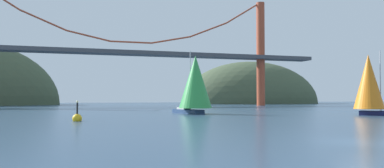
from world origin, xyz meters
TOP-DOWN VIEW (x-y plane):
  - ground_plane at (0.00, 0.00)m, footprint 360.00×360.00m
  - headland_right at (60.00, 135.00)m, footprint 63.48×44.00m
  - suspension_bridge at (-0.00, 95.00)m, footprint 123.49×6.00m
  - sailboat_green_sail at (2.65, 40.66)m, footprint 6.83×9.42m
  - sailboat_orange_sail at (27.27, 28.27)m, footprint 8.27×8.55m
  - channel_buoy at (-16.36, 26.64)m, footprint 1.10×1.10m

SIDE VIEW (x-z plane):
  - ground_plane at x=0.00m, z-range 0.00..0.00m
  - headland_right at x=60.00m, z-range -18.85..18.85m
  - channel_buoy at x=-16.36m, z-range -0.95..1.69m
  - sailboat_orange_sail at x=27.27m, z-range -0.11..9.89m
  - sailboat_green_sail at x=2.65m, z-range -0.14..10.57m
  - suspension_bridge at x=0.00m, z-range -0.76..34.42m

